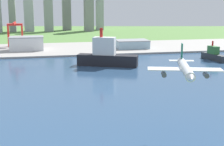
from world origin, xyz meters
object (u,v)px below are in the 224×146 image
at_px(cargo_ship, 106,56).
at_px(container_barge, 214,55).
at_px(warehouse_main, 27,43).
at_px(warehouse_annex, 132,44).
at_px(port_crane_red, 15,29).
at_px(airplane_landing, 185,69).

xyz_separation_m(cargo_ship, container_barge, (139.12, 10.39, -5.48)).
distance_m(warehouse_main, warehouse_annex, 156.07).
bearing_deg(warehouse_annex, port_crane_red, 162.25).
bearing_deg(port_crane_red, warehouse_annex, -17.75).
xyz_separation_m(warehouse_main, warehouse_annex, (155.55, -12.23, -3.62)).
bearing_deg(port_crane_red, airplane_landing, -74.38).
bearing_deg(port_crane_red, container_barge, -33.74).
bearing_deg(warehouse_annex, cargo_ship, -117.40).
bearing_deg(warehouse_main, airplane_landing, -75.32).
height_order(warehouse_main, warehouse_annex, warehouse_main).
distance_m(airplane_landing, container_barge, 268.54).
bearing_deg(warehouse_annex, warehouse_main, 175.51).
distance_m(container_barge, port_crane_red, 301.48).
height_order(airplane_landing, warehouse_main, airplane_landing).
distance_m(port_crane_red, warehouse_annex, 183.80).
distance_m(port_crane_red, warehouse_main, 50.35).
bearing_deg(container_barge, warehouse_main, 151.93).
bearing_deg(cargo_ship, container_barge, 4.27).
relative_size(cargo_ship, port_crane_red, 1.59).
height_order(container_barge, port_crane_red, port_crane_red).
distance_m(airplane_landing, cargo_ship, 218.28).
xyz_separation_m(airplane_landing, warehouse_main, (-91.84, 350.54, -26.30)).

